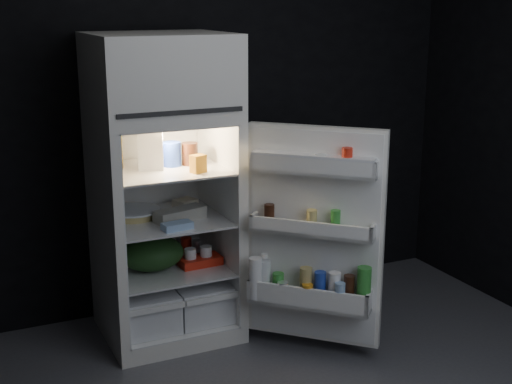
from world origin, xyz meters
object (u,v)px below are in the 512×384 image
yogurt_tray (200,261)px  refrigerator (162,178)px  fridge_door (313,241)px  milk_jug (151,148)px  egg_carton (180,214)px

yogurt_tray → refrigerator: bearing=149.2°
refrigerator → fridge_door: size_ratio=1.46×
milk_jug → yogurt_tray: 0.74m
milk_jug → fridge_door: bearing=-22.4°
refrigerator → egg_carton: 0.24m
egg_carton → yogurt_tray: size_ratio=1.20×
refrigerator → yogurt_tray: bearing=-28.1°
egg_carton → refrigerator: bearing=104.0°
refrigerator → yogurt_tray: (0.18, -0.10, -0.50)m
yogurt_tray → fridge_door: bearing=-52.3°
refrigerator → yogurt_tray: refrigerator is taller
milk_jug → egg_carton: 0.42m
fridge_door → yogurt_tray: fridge_door is taller
egg_carton → fridge_door: bearing=-55.7°
refrigerator → milk_jug: bearing=-158.3°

